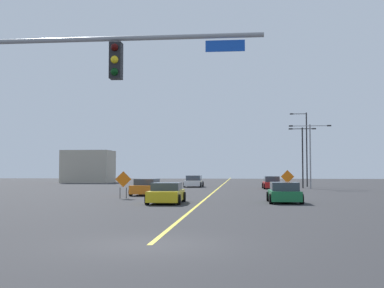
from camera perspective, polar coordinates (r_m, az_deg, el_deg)
The scene contains 13 objects.
ground at distance 13.77m, azimuth -5.04°, elevation -11.79°, with size 208.24×208.24×0.00m, color #2D2D30.
road_centre_stripe at distance 71.29m, azimuth 3.69°, elevation -4.75°, with size 0.16×115.69×0.01m.
street_lamp_near_right at distance 61.97m, azimuth 13.24°, elevation -0.23°, with size 2.12×0.24×9.28m.
street_lamp_far_left at distance 55.62m, azimuth 13.76°, elevation -0.61°, with size 4.66×0.24×7.19m.
street_lamp_far_right at distance 57.19m, azimuth 12.90°, elevation -0.90°, with size 3.10×0.24×7.00m.
construction_sign_median_near at distance 48.86m, azimuth 11.19°, elevation -3.91°, with size 1.31×0.17×2.09m.
construction_sign_right_shoulder at distance 36.02m, azimuth -8.10°, elevation -4.34°, with size 1.16×0.31×2.00m.
car_green_mid at distance 31.58m, azimuth 10.81°, elevation -5.67°, with size 2.09×3.86×1.31m.
car_yellow_approaching at distance 30.71m, azimuth -3.02°, elevation -5.82°, with size 2.18×4.43×1.29m.
car_orange_near at distance 40.64m, azimuth -5.38°, elevation -5.09°, with size 2.25×4.24×1.35m.
car_red_distant at distance 54.81m, azimuth 9.36°, elevation -4.54°, with size 2.01×4.27×1.39m.
car_white_far at distance 59.79m, azimuth 0.22°, elevation -4.44°, with size 2.19×4.54×1.41m.
roadside_building_west at distance 82.00m, azimuth -12.12°, elevation -2.62°, with size 7.81×5.81×5.31m.
Camera 1 is at (2.53, -13.37, 2.09)m, focal length 45.26 mm.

